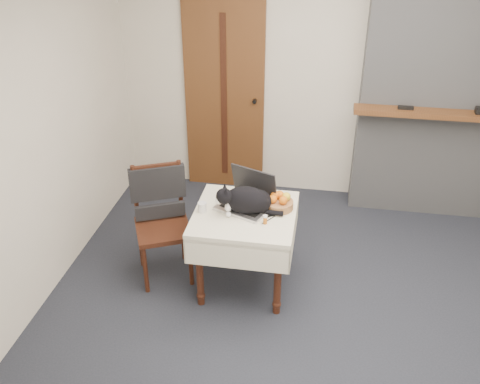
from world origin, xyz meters
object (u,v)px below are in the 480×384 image
(door, at_px, (224,98))
(chair, at_px, (160,206))
(pill_bottle, at_px, (265,219))
(fruit_basket, at_px, (279,202))
(cat, at_px, (248,200))
(side_table, at_px, (245,224))
(laptop, at_px, (248,197))
(cream_jar, at_px, (202,207))

(door, relative_size, chair, 2.06)
(pill_bottle, bearing_deg, fruit_basket, 72.26)
(cat, bearing_deg, chair, 153.15)
(side_table, height_order, laptop, laptop)
(pill_bottle, xyz_separation_m, fruit_basket, (0.08, 0.24, 0.01))
(side_table, distance_m, pill_bottle, 0.27)
(cream_jar, relative_size, fruit_basket, 0.35)
(cat, bearing_deg, side_table, 162.67)
(laptop, relative_size, pill_bottle, 6.91)
(door, relative_size, fruit_basket, 8.91)
(laptop, relative_size, cream_jar, 6.27)
(door, distance_m, laptop, 1.67)
(laptop, relative_size, fruit_basket, 2.17)
(pill_bottle, relative_size, chair, 0.07)
(cat, xyz_separation_m, fruit_basket, (0.23, 0.11, -0.06))
(cat, bearing_deg, pill_bottle, -60.27)
(cat, relative_size, chair, 0.54)
(fruit_basket, bearing_deg, cat, -155.18)
(laptop, relative_size, cat, 0.93)
(side_table, bearing_deg, pill_bottle, -37.43)
(side_table, xyz_separation_m, laptop, (0.00, 0.10, 0.19))
(door, height_order, pill_bottle, door)
(door, relative_size, pill_bottle, 28.37)
(cream_jar, bearing_deg, pill_bottle, -9.91)
(cream_jar, height_order, pill_bottle, cream_jar)
(laptop, distance_m, fruit_basket, 0.25)
(side_table, height_order, pill_bottle, pill_bottle)
(laptop, distance_m, chair, 0.74)
(laptop, bearing_deg, cat, -58.74)
(side_table, distance_m, fruit_basket, 0.32)
(cream_jar, bearing_deg, door, 95.42)
(door, xyz_separation_m, chair, (-0.23, -1.58, -0.38))
(laptop, bearing_deg, pill_bottle, -32.01)
(door, xyz_separation_m, side_table, (0.49, -1.68, -0.41))
(cream_jar, height_order, fruit_basket, fruit_basket)
(cream_jar, bearing_deg, chair, 159.43)
(cat, height_order, fruit_basket, cat)
(cream_jar, distance_m, pill_bottle, 0.51)
(side_table, xyz_separation_m, chair, (-0.72, 0.10, 0.03))
(door, relative_size, side_table, 2.56)
(door, relative_size, laptop, 4.11)
(side_table, relative_size, chair, 0.80)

